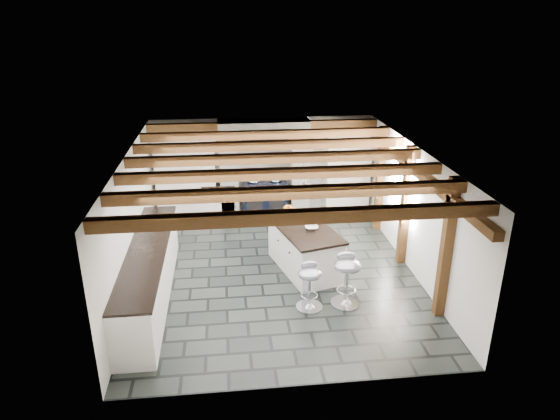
{
  "coord_description": "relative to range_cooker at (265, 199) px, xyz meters",
  "views": [
    {
      "loc": [
        -0.86,
        -8.09,
        4.51
      ],
      "look_at": [
        0.1,
        0.4,
        1.1
      ],
      "focal_mm": 32.0,
      "sensor_mm": 36.0,
      "label": 1
    }
  ],
  "objects": [
    {
      "name": "bar_stool_near",
      "position": [
        1.02,
        -3.83,
        0.1
      ],
      "size": [
        0.49,
        0.49,
        0.91
      ],
      "rotation": [
        0.0,
        0.0,
        -0.08
      ],
      "color": "silver",
      "rests_on": "ground"
    },
    {
      "name": "ground",
      "position": [
        0.0,
        -2.68,
        -0.47
      ],
      "size": [
        6.0,
        6.0,
        0.0
      ],
      "primitive_type": "plane",
      "color": "black",
      "rests_on": "ground"
    },
    {
      "name": "bar_stool_far",
      "position": [
        0.4,
        -3.87,
        0.04
      ],
      "size": [
        0.43,
        0.43,
        0.81
      ],
      "rotation": [
        0.0,
        0.0,
        0.06
      ],
      "color": "silver",
      "rests_on": "ground"
    },
    {
      "name": "kitchen_island",
      "position": [
        0.52,
        -2.56,
        -0.03
      ],
      "size": [
        1.31,
        1.88,
        1.13
      ],
      "rotation": [
        0.0,
        0.0,
        0.27
      ],
      "color": "white",
      "rests_on": "ground"
    },
    {
      "name": "room_shell",
      "position": [
        -0.61,
        -1.26,
        0.6
      ],
      "size": [
        6.0,
        6.03,
        6.0
      ],
      "color": "white",
      "rests_on": "ground"
    },
    {
      "name": "range_cooker",
      "position": [
        0.0,
        0.0,
        0.0
      ],
      "size": [
        1.0,
        0.63,
        0.99
      ],
      "color": "black",
      "rests_on": "ground"
    }
  ]
}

